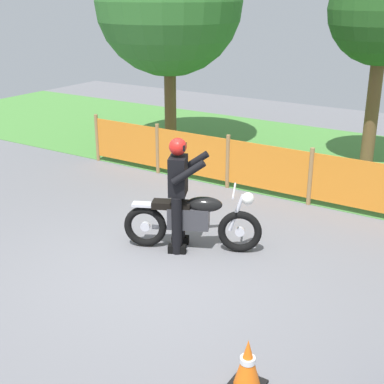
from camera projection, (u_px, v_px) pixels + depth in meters
ground at (159, 271)px, 7.38m from camera, size 24.00×24.00×0.02m
grass_verge at (319, 158)px, 12.30m from camera, size 24.00×5.64×0.01m
barrier_fence at (267, 168)px, 9.89m from camera, size 8.38×0.08×1.05m
tree_leftmost at (169, 2)px, 12.02m from camera, size 3.32×3.32×5.04m
tree_near_left at (384, 11)px, 10.63m from camera, size 2.20×2.20×4.35m
motorcycle_lead at (193, 220)px, 7.84m from camera, size 1.90×1.01×0.97m
rider_lead at (179, 190)px, 7.71m from camera, size 0.70×0.69×1.69m
traffic_cone at (248, 364)px, 5.13m from camera, size 0.32×0.32×0.53m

